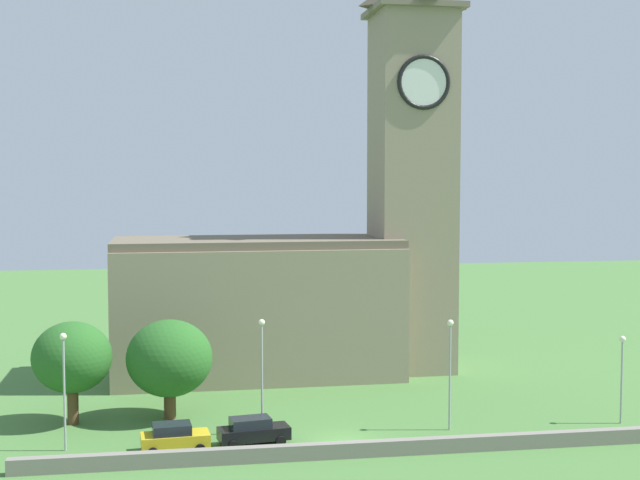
{
  "coord_description": "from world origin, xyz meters",
  "views": [
    {
      "loc": [
        -10.61,
        -54.97,
        17.13
      ],
      "look_at": [
        -0.22,
        8.2,
        12.65
      ],
      "focal_mm": 49.09,
      "sensor_mm": 36.0,
      "label": 1
    }
  ],
  "objects_px": {
    "tree_by_tower": "(169,358)",
    "streetlamp_west_mid": "(262,359)",
    "car_black": "(253,431)",
    "church": "(311,258)",
    "streetlamp_west_end": "(64,373)",
    "tree_riverside_west": "(72,358)",
    "streetlamp_central": "(450,357)",
    "car_yellow": "(174,437)",
    "streetlamp_east_mid": "(622,364)"
  },
  "relations": [
    {
      "from": "tree_by_tower",
      "to": "streetlamp_west_mid",
      "type": "bearing_deg",
      "value": -38.58
    },
    {
      "from": "car_black",
      "to": "streetlamp_west_mid",
      "type": "distance_m",
      "value": 4.81
    },
    {
      "from": "church",
      "to": "streetlamp_west_end",
      "type": "xyz_separation_m",
      "value": [
        -18.69,
        -19.57,
        -5.19
      ]
    },
    {
      "from": "tree_riverside_west",
      "to": "tree_by_tower",
      "type": "bearing_deg",
      "value": 2.36
    },
    {
      "from": "streetlamp_west_end",
      "to": "streetlamp_central",
      "type": "relative_size",
      "value": 0.99
    },
    {
      "from": "car_yellow",
      "to": "car_black",
      "type": "bearing_deg",
      "value": 7.2
    },
    {
      "from": "church",
      "to": "streetlamp_west_mid",
      "type": "bearing_deg",
      "value": -108.61
    },
    {
      "from": "streetlamp_central",
      "to": "tree_by_tower",
      "type": "distance_m",
      "value": 19.8
    },
    {
      "from": "church",
      "to": "streetlamp_west_end",
      "type": "distance_m",
      "value": 27.55
    },
    {
      "from": "streetlamp_west_end",
      "to": "tree_by_tower",
      "type": "bearing_deg",
      "value": 44.76
    },
    {
      "from": "streetlamp_west_mid",
      "to": "tree_riverside_west",
      "type": "height_order",
      "value": "streetlamp_west_mid"
    },
    {
      "from": "tree_riverside_west",
      "to": "streetlamp_east_mid",
      "type": "bearing_deg",
      "value": -9.08
    },
    {
      "from": "car_yellow",
      "to": "tree_by_tower",
      "type": "bearing_deg",
      "value": 92.43
    },
    {
      "from": "church",
      "to": "streetlamp_west_end",
      "type": "bearing_deg",
      "value": -133.68
    },
    {
      "from": "car_black",
      "to": "tree_riverside_west",
      "type": "height_order",
      "value": "tree_riverside_west"
    },
    {
      "from": "car_yellow",
      "to": "streetlamp_west_end",
      "type": "bearing_deg",
      "value": 169.69
    },
    {
      "from": "streetlamp_central",
      "to": "tree_riverside_west",
      "type": "relative_size",
      "value": 1.05
    },
    {
      "from": "streetlamp_west_mid",
      "to": "tree_riverside_west",
      "type": "xyz_separation_m",
      "value": [
        -12.82,
        4.62,
        -0.43
      ]
    },
    {
      "from": "streetlamp_east_mid",
      "to": "tree_riverside_west",
      "type": "relative_size",
      "value": 0.86
    },
    {
      "from": "tree_by_tower",
      "to": "tree_riverside_west",
      "type": "xyz_separation_m",
      "value": [
        -6.69,
        -0.28,
        0.34
      ]
    },
    {
      "from": "streetlamp_central",
      "to": "streetlamp_east_mid",
      "type": "bearing_deg",
      "value": -1.83
    },
    {
      "from": "car_black",
      "to": "streetlamp_east_mid",
      "type": "bearing_deg",
      "value": 1.51
    },
    {
      "from": "car_black",
      "to": "tree_riverside_west",
      "type": "xyz_separation_m",
      "value": [
        -12.02,
        6.75,
        3.81
      ]
    },
    {
      "from": "car_yellow",
      "to": "streetlamp_west_end",
      "type": "height_order",
      "value": "streetlamp_west_end"
    },
    {
      "from": "church",
      "to": "streetlamp_east_mid",
      "type": "relative_size",
      "value": 5.78
    },
    {
      "from": "car_yellow",
      "to": "tree_riverside_west",
      "type": "xyz_separation_m",
      "value": [
        -7.01,
        7.38,
        3.81
      ]
    },
    {
      "from": "church",
      "to": "streetlamp_west_mid",
      "type": "distance_m",
      "value": 19.69
    },
    {
      "from": "car_black",
      "to": "streetlamp_central",
      "type": "relative_size",
      "value": 0.63
    },
    {
      "from": "church",
      "to": "tree_riverside_west",
      "type": "distance_m",
      "value": 23.81
    },
    {
      "from": "tree_by_tower",
      "to": "tree_riverside_west",
      "type": "bearing_deg",
      "value": -177.64
    },
    {
      "from": "car_yellow",
      "to": "streetlamp_west_mid",
      "type": "relative_size",
      "value": 0.56
    },
    {
      "from": "streetlamp_west_mid",
      "to": "tree_by_tower",
      "type": "xyz_separation_m",
      "value": [
        -6.14,
        4.89,
        -0.77
      ]
    },
    {
      "from": "streetlamp_east_mid",
      "to": "car_black",
      "type": "bearing_deg",
      "value": -178.49
    },
    {
      "from": "car_yellow",
      "to": "streetlamp_west_mid",
      "type": "xyz_separation_m",
      "value": [
        5.81,
        2.76,
        4.24
      ]
    },
    {
      "from": "car_black",
      "to": "streetlamp_west_mid",
      "type": "relative_size",
      "value": 0.61
    },
    {
      "from": "streetlamp_west_end",
      "to": "car_black",
      "type": "bearing_deg",
      "value": -2.92
    },
    {
      "from": "tree_by_tower",
      "to": "tree_riverside_west",
      "type": "height_order",
      "value": "tree_riverside_west"
    },
    {
      "from": "streetlamp_west_end",
      "to": "streetlamp_west_mid",
      "type": "xyz_separation_m",
      "value": [
        12.61,
        1.53,
        0.17
      ]
    },
    {
      "from": "church",
      "to": "tree_by_tower",
      "type": "bearing_deg",
      "value": -132.89
    },
    {
      "from": "streetlamp_central",
      "to": "tree_riverside_west",
      "type": "distance_m",
      "value": 26.18
    },
    {
      "from": "car_black",
      "to": "streetlamp_central",
      "type": "bearing_deg",
      "value": 4.55
    },
    {
      "from": "church",
      "to": "car_yellow",
      "type": "height_order",
      "value": "church"
    },
    {
      "from": "streetlamp_east_mid",
      "to": "tree_riverside_west",
      "type": "xyz_separation_m",
      "value": [
        -37.94,
        6.06,
        0.49
      ]
    },
    {
      "from": "church",
      "to": "streetlamp_west_end",
      "type": "height_order",
      "value": "church"
    },
    {
      "from": "streetlamp_west_end",
      "to": "tree_by_tower",
      "type": "distance_m",
      "value": 9.14
    },
    {
      "from": "church",
      "to": "streetlamp_west_mid",
      "type": "height_order",
      "value": "church"
    },
    {
      "from": "streetlamp_west_mid",
      "to": "car_black",
      "type": "bearing_deg",
      "value": -110.63
    },
    {
      "from": "car_black",
      "to": "tree_by_tower",
      "type": "bearing_deg",
      "value": 127.22
    },
    {
      "from": "car_yellow",
      "to": "streetlamp_west_end",
      "type": "distance_m",
      "value": 8.02
    },
    {
      "from": "streetlamp_central",
      "to": "tree_riverside_west",
      "type": "height_order",
      "value": "streetlamp_central"
    }
  ]
}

